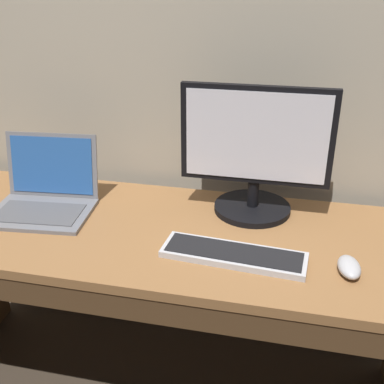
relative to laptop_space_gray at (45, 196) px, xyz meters
name	(u,v)px	position (x,y,z in m)	size (l,w,h in m)	color
desk	(158,279)	(0.41, -0.06, -0.23)	(1.74, 0.63, 0.71)	olive
laptop_space_gray	(45,196)	(0.00, 0.00, 0.00)	(0.35, 0.31, 0.24)	slate
external_monitor	(255,155)	(0.69, 0.13, 0.16)	(0.48, 0.26, 0.43)	black
wired_keyboard	(234,255)	(0.67, -0.16, -0.04)	(0.42, 0.15, 0.02)	#BCBCC1
computer_mouse	(349,267)	(0.99, -0.17, -0.03)	(0.06, 0.11, 0.04)	#B7B7BC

